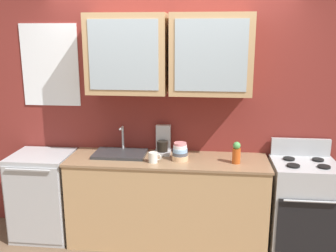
{
  "coord_description": "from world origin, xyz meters",
  "views": [
    {
      "loc": [
        0.39,
        -3.56,
        2.12
      ],
      "look_at": [
        0.01,
        0.0,
        1.25
      ],
      "focal_mm": 40.23,
      "sensor_mm": 36.0,
      "label": 1
    }
  ],
  "objects_px": {
    "stove_range": "(302,206)",
    "cup_near_sink": "(153,157)",
    "bowl_stack": "(180,152)",
    "dishwasher": "(44,195)",
    "sink_faucet": "(120,153)",
    "coffee_maker": "(163,143)",
    "vase": "(236,153)"
  },
  "relations": [
    {
      "from": "sink_faucet",
      "to": "bowl_stack",
      "type": "height_order",
      "value": "sink_faucet"
    },
    {
      "from": "stove_range",
      "to": "cup_near_sink",
      "type": "distance_m",
      "value": 1.56
    },
    {
      "from": "sink_faucet",
      "to": "dishwasher",
      "type": "xyz_separation_m",
      "value": [
        -0.83,
        -0.07,
        -0.48
      ]
    },
    {
      "from": "cup_near_sink",
      "to": "sink_faucet",
      "type": "bearing_deg",
      "value": 153.17
    },
    {
      "from": "bowl_stack",
      "to": "cup_near_sink",
      "type": "xyz_separation_m",
      "value": [
        -0.25,
        -0.1,
        -0.03
      ]
    },
    {
      "from": "stove_range",
      "to": "cup_near_sink",
      "type": "bearing_deg",
      "value": -175.29
    },
    {
      "from": "vase",
      "to": "dishwasher",
      "type": "xyz_separation_m",
      "value": [
        -2.0,
        0.06,
        -0.56
      ]
    },
    {
      "from": "dishwasher",
      "to": "stove_range",
      "type": "bearing_deg",
      "value": 0.09
    },
    {
      "from": "sink_faucet",
      "to": "vase",
      "type": "height_order",
      "value": "sink_faucet"
    },
    {
      "from": "stove_range",
      "to": "bowl_stack",
      "type": "xyz_separation_m",
      "value": [
        -1.22,
        -0.02,
        0.53
      ]
    },
    {
      "from": "stove_range",
      "to": "dishwasher",
      "type": "xyz_separation_m",
      "value": [
        -2.67,
        -0.0,
        -0.01
      ]
    },
    {
      "from": "cup_near_sink",
      "to": "dishwasher",
      "type": "bearing_deg",
      "value": 174.46
    },
    {
      "from": "cup_near_sink",
      "to": "coffee_maker",
      "type": "bearing_deg",
      "value": 79.91
    },
    {
      "from": "sink_faucet",
      "to": "coffee_maker",
      "type": "distance_m",
      "value": 0.46
    },
    {
      "from": "vase",
      "to": "bowl_stack",
      "type": "bearing_deg",
      "value": 176.18
    },
    {
      "from": "stove_range",
      "to": "bowl_stack",
      "type": "relative_size",
      "value": 6.09
    },
    {
      "from": "sink_faucet",
      "to": "dishwasher",
      "type": "distance_m",
      "value": 0.96
    },
    {
      "from": "vase",
      "to": "cup_near_sink",
      "type": "xyz_separation_m",
      "value": [
        -0.8,
        -0.06,
        -0.05
      ]
    },
    {
      "from": "bowl_stack",
      "to": "cup_near_sink",
      "type": "relative_size",
      "value": 1.41
    },
    {
      "from": "bowl_stack",
      "to": "sink_faucet",
      "type": "bearing_deg",
      "value": 171.62
    },
    {
      "from": "dishwasher",
      "to": "coffee_maker",
      "type": "distance_m",
      "value": 1.39
    },
    {
      "from": "bowl_stack",
      "to": "vase",
      "type": "bearing_deg",
      "value": -3.82
    },
    {
      "from": "sink_faucet",
      "to": "stove_range",
      "type": "bearing_deg",
      "value": -2.11
    },
    {
      "from": "stove_range",
      "to": "dishwasher",
      "type": "bearing_deg",
      "value": -179.91
    },
    {
      "from": "bowl_stack",
      "to": "coffee_maker",
      "type": "bearing_deg",
      "value": 131.66
    },
    {
      "from": "sink_faucet",
      "to": "coffee_maker",
      "type": "relative_size",
      "value": 1.82
    },
    {
      "from": "stove_range",
      "to": "bowl_stack",
      "type": "distance_m",
      "value": 1.33
    },
    {
      "from": "cup_near_sink",
      "to": "vase",
      "type": "bearing_deg",
      "value": 4.31
    },
    {
      "from": "sink_faucet",
      "to": "coffee_maker",
      "type": "height_order",
      "value": "coffee_maker"
    },
    {
      "from": "stove_range",
      "to": "sink_faucet",
      "type": "distance_m",
      "value": 1.9
    },
    {
      "from": "stove_range",
      "to": "cup_near_sink",
      "type": "relative_size",
      "value": 8.61
    },
    {
      "from": "cup_near_sink",
      "to": "dishwasher",
      "type": "relative_size",
      "value": 0.14
    }
  ]
}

